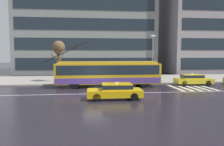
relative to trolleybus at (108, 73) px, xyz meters
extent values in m
plane|color=#25212B|center=(-1.48, -2.97, -1.56)|extent=(160.00, 160.00, 0.00)
cube|color=gray|center=(-1.48, 6.60, -1.49)|extent=(80.00, 10.00, 0.14)
cube|color=beige|center=(7.18, -1.69, -1.55)|extent=(0.44, 4.40, 0.01)
cube|color=beige|center=(8.08, -1.69, -1.55)|extent=(0.44, 4.40, 0.01)
cube|color=beige|center=(8.98, -1.69, -1.55)|extent=(0.44, 4.40, 0.01)
cube|color=beige|center=(9.88, -1.69, -1.55)|extent=(0.44, 4.40, 0.01)
cube|color=beige|center=(10.78, -1.69, -1.55)|extent=(0.44, 4.40, 0.01)
cube|color=silver|center=(-1.48, -4.17, -1.55)|extent=(72.00, 0.14, 0.01)
cube|color=gold|center=(-0.02, 0.00, -0.04)|extent=(11.46, 2.54, 2.20)
cube|color=gold|center=(-0.02, 0.00, 1.16)|extent=(10.78, 2.28, 0.20)
cube|color=#1E2833|center=(-0.02, 0.00, 0.40)|extent=(11.00, 2.57, 1.01)
cube|color=#5F4195|center=(-0.02, 0.00, -0.75)|extent=(11.35, 2.57, 0.62)
cube|color=#1E2833|center=(5.66, 0.01, 0.40)|extent=(0.12, 2.22, 1.10)
cube|color=black|center=(5.51, 0.01, 0.96)|extent=(0.16, 1.92, 0.28)
cylinder|color=black|center=(-4.59, 0.34, 2.36)|extent=(4.57, 0.07, 2.25)
cylinder|color=black|center=(-4.58, -0.36, 2.36)|extent=(4.57, 0.07, 2.25)
cylinder|color=black|center=(3.88, 1.12, -1.04)|extent=(1.04, 0.30, 1.04)
cylinder|color=black|center=(3.88, -1.11, -1.04)|extent=(1.04, 0.30, 1.04)
cylinder|color=black|center=(-3.69, 1.11, -1.04)|extent=(1.04, 0.30, 1.04)
cylinder|color=black|center=(-3.68, -1.12, -1.04)|extent=(1.04, 0.30, 1.04)
cube|color=yellow|center=(-0.09, -6.67, -1.05)|extent=(4.44, 1.89, 0.55)
cube|color=yellow|center=(0.09, -6.67, -0.53)|extent=(2.41, 1.60, 0.48)
cube|color=#1E2833|center=(0.09, -6.67, -0.51)|extent=(2.45, 1.62, 0.31)
cube|color=silver|center=(0.09, -6.67, -0.22)|extent=(0.28, 0.16, 0.12)
cylinder|color=black|center=(-1.56, -7.45, -1.25)|extent=(0.62, 0.21, 0.62)
cylinder|color=black|center=(-1.53, -5.83, -1.25)|extent=(0.62, 0.21, 0.62)
cylinder|color=black|center=(1.35, -7.50, -1.25)|extent=(0.62, 0.21, 0.62)
cylinder|color=black|center=(1.38, -5.89, -1.25)|extent=(0.62, 0.21, 0.62)
cube|color=yellow|center=(10.20, 0.26, -1.05)|extent=(4.34, 1.94, 0.55)
cube|color=yellow|center=(10.03, 0.27, -0.53)|extent=(2.37, 1.61, 0.48)
cube|color=#1E2833|center=(10.03, 0.27, -0.51)|extent=(2.41, 1.63, 0.31)
cube|color=silver|center=(10.03, 0.27, -0.22)|extent=(0.29, 0.17, 0.12)
cylinder|color=black|center=(11.64, 0.98, -1.25)|extent=(0.63, 0.23, 0.62)
cylinder|color=black|center=(11.57, -0.58, -1.25)|extent=(0.63, 0.23, 0.62)
cylinder|color=black|center=(8.82, 1.10, -1.25)|extent=(0.63, 0.23, 0.62)
cylinder|color=black|center=(8.76, -0.46, -1.25)|extent=(0.63, 0.23, 0.62)
cylinder|color=gray|center=(-0.79, 2.38, -0.22)|extent=(0.08, 0.08, 2.40)
cylinder|color=gray|center=(-4.70, 2.38, -0.22)|extent=(0.08, 0.08, 2.40)
cylinder|color=gray|center=(-0.79, 3.72, -0.22)|extent=(0.08, 0.08, 2.40)
cylinder|color=gray|center=(-4.70, 3.72, -0.22)|extent=(0.08, 0.08, 2.40)
cube|color=#99ADB2|center=(-2.75, 3.72, -0.17)|extent=(3.71, 0.04, 1.92)
cube|color=#B2B2B7|center=(-2.75, 3.05, 1.02)|extent=(4.20, 1.65, 0.08)
cube|color=brown|center=(-2.75, 3.39, -0.97)|extent=(2.73, 0.36, 0.08)
cylinder|color=black|center=(1.66, 2.69, -1.00)|extent=(0.14, 0.14, 0.83)
cylinder|color=black|center=(1.70, 2.84, -1.00)|extent=(0.14, 0.14, 0.83)
cylinder|color=#433433|center=(1.68, 2.77, -0.31)|extent=(0.45, 0.45, 0.56)
sphere|color=tan|center=(1.68, 2.77, 0.09)|extent=(0.23, 0.23, 0.23)
cone|color=#298754|center=(1.72, 2.88, 0.38)|extent=(1.46, 1.46, 0.28)
cylinder|color=#333333|center=(1.72, 2.88, -0.13)|extent=(0.02, 0.02, 0.75)
cylinder|color=black|center=(-3.25, 3.02, -1.02)|extent=(0.14, 0.14, 0.80)
cylinder|color=black|center=(-3.34, 2.90, -1.02)|extent=(0.14, 0.14, 0.80)
cylinder|color=#474030|center=(-3.30, 2.96, -0.31)|extent=(0.50, 0.50, 0.61)
sphere|color=tan|center=(-3.30, 2.96, 0.10)|extent=(0.20, 0.20, 0.20)
cone|color=#CA3068|center=(-3.37, 2.86, 0.38)|extent=(1.28, 1.28, 0.26)
cylinder|color=#333333|center=(-3.37, 2.86, -0.12)|extent=(0.02, 0.02, 0.75)
cylinder|color=#454342|center=(-2.27, 3.63, -0.99)|extent=(0.14, 0.14, 0.86)
cylinder|color=#454342|center=(-2.14, 3.71, -0.99)|extent=(0.14, 0.14, 0.86)
cylinder|color=#3B3F29|center=(-2.20, 3.67, -0.28)|extent=(0.50, 0.50, 0.55)
sphere|color=tan|center=(-2.20, 3.67, 0.10)|extent=(0.22, 0.22, 0.22)
cone|color=#C8346B|center=(-2.30, 3.60, 0.39)|extent=(1.61, 1.61, 0.32)
cylinder|color=#333333|center=(-2.30, 3.60, -0.13)|extent=(0.02, 0.02, 0.73)
cylinder|color=navy|center=(0.92, 3.33, -0.98)|extent=(0.14, 0.14, 0.88)
cylinder|color=navy|center=(0.96, 3.48, -0.98)|extent=(0.14, 0.14, 0.88)
cylinder|color=navy|center=(0.94, 3.41, -0.25)|extent=(0.45, 0.45, 0.56)
sphere|color=tan|center=(0.94, 3.41, 0.14)|extent=(0.22, 0.22, 0.22)
cone|color=#20272B|center=(0.90, 3.29, 0.43)|extent=(1.49, 1.49, 0.31)
cylinder|color=#333333|center=(0.90, 3.29, -0.10)|extent=(0.02, 0.02, 0.74)
cylinder|color=gray|center=(5.72, 2.04, 1.38)|extent=(0.16, 0.16, 5.60)
ellipsoid|color=silver|center=(5.72, 2.04, 4.30)|extent=(0.60, 0.32, 0.24)
cylinder|color=brown|center=(-5.95, 4.21, 0.50)|extent=(0.27, 0.27, 3.84)
cylinder|color=brown|center=(-6.31, 3.74, 1.50)|extent=(0.88, 1.07, 1.00)
cylinder|color=brown|center=(-6.41, 3.98, 1.53)|extent=(1.05, 0.61, 1.16)
cylinder|color=brown|center=(-6.06, 4.53, 2.38)|extent=(0.38, 0.79, 0.98)
cylinder|color=brown|center=(-5.72, 4.58, 1.56)|extent=(0.61, 0.88, 1.12)
cylinder|color=brown|center=(-6.26, 4.08, 2.22)|extent=(0.76, 0.40, 0.83)
sphere|color=brown|center=(-5.95, 4.21, 3.02)|extent=(1.57, 1.57, 1.57)
cube|color=gray|center=(-2.50, 20.44, 12.64)|extent=(26.59, 10.44, 28.40)
cube|color=#1E2833|center=(-2.50, 15.19, 0.40)|extent=(24.99, 0.06, 2.13)
cube|color=#1E2833|center=(-2.50, 15.19, 3.94)|extent=(24.99, 0.06, 2.13)
cube|color=#1E2833|center=(-2.50, 15.19, 7.49)|extent=(24.99, 0.06, 2.13)
cube|color=#1E2833|center=(-2.50, 15.19, 11.04)|extent=(24.99, 0.06, 2.13)
camera|label=1|loc=(-2.12, -23.41, 2.03)|focal=33.84mm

